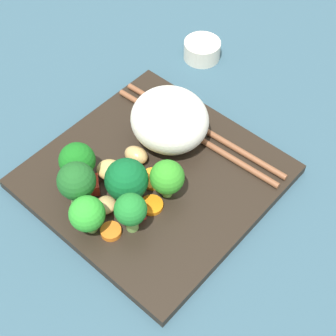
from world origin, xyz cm
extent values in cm
cube|color=#305060|center=(0.00, 0.00, -1.00)|extent=(110.00, 110.00, 2.00)
cube|color=black|center=(0.00, 0.00, 0.64)|extent=(25.38, 25.38, 1.28)
ellipsoid|color=silver|center=(2.13, -5.16, 4.61)|extent=(10.72, 10.38, 6.67)
cylinder|color=#659F3F|center=(0.65, 4.12, 2.13)|extent=(1.58, 1.47, 1.87)
sphere|color=#0C5425|center=(0.36, 4.33, 4.35)|extent=(4.79, 4.79, 4.79)
cylinder|color=#7FB859|center=(-3.25, 7.04, 2.44)|extent=(2.07, 2.03, 2.46)
sphere|color=#1D752A|center=(-3.21, 7.03, 4.93)|extent=(3.43, 3.43, 3.43)
cylinder|color=#73B056|center=(5.81, 5.92, 2.41)|extent=(2.01, 2.03, 2.35)
sphere|color=#16671A|center=(5.69, 6.15, 4.70)|extent=(4.07, 4.07, 4.07)
cylinder|color=#71B243|center=(-3.01, 1.13, 2.38)|extent=(1.62, 1.78, 2.35)
sphere|color=#318E24|center=(-3.13, 1.30, 4.56)|extent=(3.81, 3.81, 3.81)
cylinder|color=#6FA24B|center=(-0.09, 9.85, 2.15)|extent=(1.81, 1.81, 1.81)
sphere|color=green|center=(0.21, 10.09, 4.45)|extent=(3.79, 3.79, 3.79)
cylinder|color=#7CBE5C|center=(3.36, 8.55, 2.58)|extent=(1.91, 1.69, 2.75)
sphere|color=#1A551F|center=(3.20, 8.41, 5.49)|extent=(4.13, 4.13, 4.13)
cylinder|color=orange|center=(-2.89, 3.60, 1.53)|extent=(3.13, 3.13, 0.51)
cylinder|color=orange|center=(-1.92, 8.92, 1.61)|extent=(3.15, 3.15, 0.67)
cylinder|color=orange|center=(-0.59, 0.80, 1.52)|extent=(4.14, 4.14, 0.49)
cube|color=red|center=(3.73, 6.34, 2.06)|extent=(2.69, 2.65, 1.56)
cube|color=red|center=(-1.79, 5.51, 2.07)|extent=(3.60, 3.37, 1.58)
ellipsoid|color=tan|center=(2.81, -0.19, 2.27)|extent=(3.21, 2.62, 1.98)
ellipsoid|color=tan|center=(0.70, 7.12, 1.97)|extent=(3.01, 3.10, 1.39)
ellipsoid|color=tan|center=(3.67, 3.49, 2.16)|extent=(3.78, 3.62, 1.76)
cylinder|color=brown|center=(0.22, -8.77, 1.64)|extent=(23.98, 1.50, 0.72)
cylinder|color=brown|center=(0.17, -7.22, 1.64)|extent=(23.98, 1.50, 0.72)
cylinder|color=silver|center=(9.55, -20.71, 1.31)|extent=(5.17, 5.17, 2.63)
camera|label=1|loc=(-24.81, 26.01, 48.52)|focal=54.97mm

